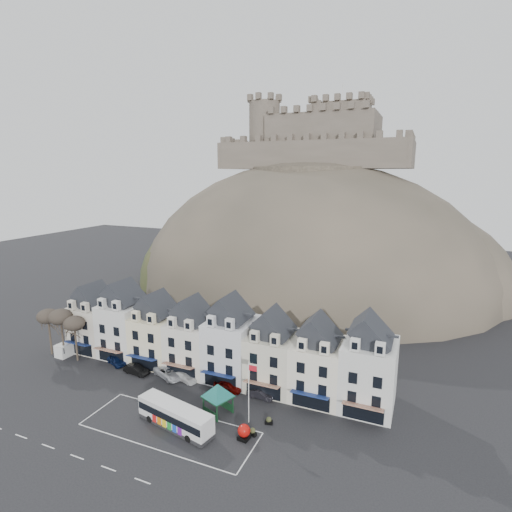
{
  "coord_description": "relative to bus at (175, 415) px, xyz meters",
  "views": [
    {
      "loc": [
        29.09,
        -34.9,
        31.07
      ],
      "look_at": [
        3.96,
        24.0,
        17.61
      ],
      "focal_mm": 28.0,
      "sensor_mm": 36.0,
      "label": 1
    }
  ],
  "objects": [
    {
      "name": "ground",
      "position": [
        -2.58,
        -1.79,
        -1.69
      ],
      "size": [
        300.0,
        300.0,
        0.0
      ],
      "primitive_type": "plane",
      "color": "black",
      "rests_on": "ground"
    },
    {
      "name": "coach_bay_markings",
      "position": [
        -0.58,
        -0.54,
        -1.69
      ],
      "size": [
        22.0,
        7.5,
        0.01
      ],
      "primitive_type": "cube",
      "color": "silver",
      "rests_on": "ground"
    },
    {
      "name": "townhouse_terrace",
      "position": [
        -2.43,
        14.17,
        3.61
      ],
      "size": [
        54.4,
        9.35,
        11.8
      ],
      "color": "beige",
      "rests_on": "ground"
    },
    {
      "name": "castle_hill",
      "position": [
        -1.32,
        67.16,
        -1.58
      ],
      "size": [
        100.0,
        76.0,
        68.0
      ],
      "color": "#3B372D",
      "rests_on": "ground"
    },
    {
      "name": "castle",
      "position": [
        -2.07,
        74.14,
        38.51
      ],
      "size": [
        50.2,
        22.2,
        22.0
      ],
      "color": "brown",
      "rests_on": "ground"
    },
    {
      "name": "tree_left_far",
      "position": [
        -31.58,
        8.71,
        5.21
      ],
      "size": [
        3.61,
        3.61,
        8.24
      ],
      "color": "#372B23",
      "rests_on": "ground"
    },
    {
      "name": "tree_left_mid",
      "position": [
        -28.58,
        8.71,
        5.56
      ],
      "size": [
        3.78,
        3.78,
        8.64
      ],
      "color": "#372B23",
      "rests_on": "ground"
    },
    {
      "name": "tree_left_near",
      "position": [
        -25.58,
        8.71,
        4.87
      ],
      "size": [
        3.43,
        3.43,
        7.84
      ],
      "color": "#372B23",
      "rests_on": "ground"
    },
    {
      "name": "bus",
      "position": [
        0.0,
        0.0,
        0.0
      ],
      "size": [
        11.09,
        4.62,
        3.05
      ],
      "rotation": [
        0.0,
        0.0,
        -0.2
      ],
      "color": "#262628",
      "rests_on": "ground"
    },
    {
      "name": "bus_shelter",
      "position": [
        3.44,
        4.72,
        1.58
      ],
      "size": [
        6.18,
        6.18,
        4.2
      ],
      "rotation": [
        0.0,
        0.0,
        -0.37
      ],
      "color": "#11331A",
      "rests_on": "ground"
    },
    {
      "name": "red_buoy",
      "position": [
        8.75,
        1.3,
        -0.72
      ],
      "size": [
        1.53,
        1.53,
        1.89
      ],
      "rotation": [
        0.0,
        0.0,
        -0.11
      ],
      "color": "black",
      "rests_on": "ground"
    },
    {
      "name": "flagpole",
      "position": [
        8.04,
        4.47,
        2.99
      ],
      "size": [
        1.19,
        0.12,
        8.18
      ],
      "rotation": [
        0.0,
        0.0,
        -0.0
      ],
      "color": "silver",
      "rests_on": "ground"
    },
    {
      "name": "white_van",
      "position": [
        -28.88,
        10.21,
        -0.59
      ],
      "size": [
        2.27,
        4.88,
        2.19
      ],
      "rotation": [
        0.0,
        0.0,
        -0.04
      ],
      "color": "silver",
      "rests_on": "ground"
    },
    {
      "name": "planter_west",
      "position": [
        9.42,
        2.32,
        -1.21
      ],
      "size": [
        1.09,
        0.78,
        0.98
      ],
      "rotation": [
        0.0,
        0.0,
        -0.33
      ],
      "color": "black",
      "rests_on": "ground"
    },
    {
      "name": "planter_east",
      "position": [
        10.42,
        5.14,
        -1.22
      ],
      "size": [
        1.05,
        0.69,
        0.97
      ],
      "rotation": [
        0.0,
        0.0,
        0.23
      ],
      "color": "black",
      "rests_on": "ground"
    },
    {
      "name": "car_navy",
      "position": [
        -18.58,
        10.2,
        -0.93
      ],
      "size": [
        4.77,
        3.33,
        1.51
      ],
      "primitive_type": "imported",
      "rotation": [
        0.0,
        0.0,
        1.18
      ],
      "color": "#0C1940",
      "rests_on": "ground"
    },
    {
      "name": "car_black",
      "position": [
        -13.38,
        8.88,
        -0.97
      ],
      "size": [
        4.48,
        1.94,
        1.43
      ],
      "primitive_type": "imported",
      "rotation": [
        0.0,
        0.0,
        1.47
      ],
      "color": "black",
      "rests_on": "ground"
    },
    {
      "name": "car_silver",
      "position": [
        -8.18,
        10.12,
        -0.91
      ],
      "size": [
        6.04,
        4.42,
        1.55
      ],
      "primitive_type": "imported",
      "rotation": [
        0.0,
        0.0,
        1.19
      ],
      "color": "silver",
      "rests_on": "ground"
    },
    {
      "name": "car_white",
      "position": [
        -5.28,
        10.21,
        -1.04
      ],
      "size": [
        4.76,
        2.8,
        1.29
      ],
      "primitive_type": "imported",
      "rotation": [
        0.0,
        0.0,
        1.33
      ],
      "color": "white",
      "rests_on": "ground"
    },
    {
      "name": "car_maroon",
      "position": [
        2.11,
        10.21,
        -0.95
      ],
      "size": [
        4.33,
        1.8,
        1.47
      ],
      "primitive_type": "imported",
      "rotation": [
        0.0,
        0.0,
        1.55
      ],
      "color": "#4D0604",
      "rests_on": "ground"
    },
    {
      "name": "car_charcoal",
      "position": [
        7.19,
        10.21,
        -1.05
      ],
      "size": [
        3.9,
        1.55,
        1.26
      ],
      "primitive_type": "imported",
      "rotation": [
        0.0,
        0.0,
        1.51
      ],
      "color": "black",
      "rests_on": "ground"
    }
  ]
}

